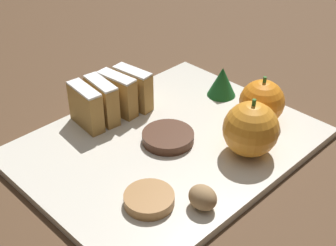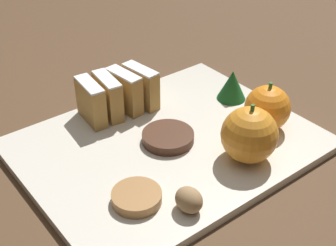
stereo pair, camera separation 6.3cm
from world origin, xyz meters
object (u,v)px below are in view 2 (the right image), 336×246
(orange_far, at_px, (249,135))
(walnut, at_px, (189,200))
(chocolate_cookie, at_px, (167,139))
(orange_near, at_px, (267,108))

(orange_far, height_order, walnut, orange_far)
(chocolate_cookie, bearing_deg, orange_near, 67.25)
(chocolate_cookie, bearing_deg, walnut, -26.80)
(orange_near, xyz_separation_m, orange_far, (0.03, -0.07, 0.00))
(orange_near, xyz_separation_m, chocolate_cookie, (-0.06, -0.13, -0.03))
(orange_near, relative_size, chocolate_cookie, 1.02)
(chocolate_cookie, bearing_deg, orange_far, 34.80)
(orange_near, height_order, chocolate_cookie, orange_near)
(orange_far, bearing_deg, orange_near, 115.18)
(orange_far, height_order, chocolate_cookie, orange_far)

